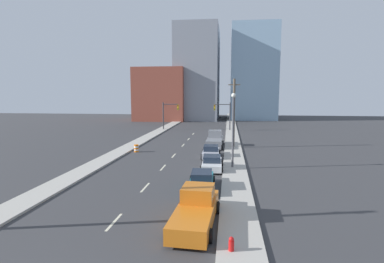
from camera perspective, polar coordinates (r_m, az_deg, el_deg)
The scene contains 23 objects.
sidewalk_left at distance 62.14m, azimuth -5.74°, elevation 0.37°, with size 2.28×105.68×0.17m.
sidewalk_right at distance 60.63m, azimuth 7.56°, elevation 0.17°, with size 2.28×105.68×0.17m.
lane_stripe_at_8m at distance 18.62m, azimuth -14.62°, elevation -16.33°, with size 0.16×2.40×0.01m, color beige.
lane_stripe_at_15m at distance 24.41m, azimuth -8.91°, elevation -10.47°, with size 0.16×2.40×0.01m, color beige.
lane_stripe_at_22m at distance 30.51m, azimuth -5.54°, elevation -6.84°, with size 0.16×2.40×0.01m, color beige.
lane_stripe_at_27m at distance 36.20m, azimuth -3.50°, elevation -4.60°, with size 0.16×2.40×0.01m, color beige.
lane_stripe_at_35m at distance 43.41m, azimuth -1.71°, elevation -2.62°, with size 0.16×2.40×0.01m, color beige.
lane_stripe_at_41m at distance 49.32m, azimuth -0.65°, elevation -1.44°, with size 0.16×2.40×0.01m, color beige.
lane_stripe_at_48m at distance 55.83m, azimuth 0.25°, elevation -0.44°, with size 0.16×2.40×0.01m, color beige.
building_brick_left at distance 87.85m, azimuth -5.55°, elevation 7.04°, with size 14.00×16.00×14.56m.
building_office_center at distance 90.43m, azimuth 1.21°, elevation 10.87°, with size 12.00×20.00×26.56m.
building_glass_right at distance 94.24m, azimuth 11.44°, elevation 10.71°, with size 13.00×20.00×26.99m.
traffic_signal_left at distance 61.89m, azimuth -4.63°, elevation 3.67°, with size 3.38×0.35×5.71m.
traffic_signal_right at distance 60.63m, azimuth 6.34°, elevation 3.57°, with size 3.38×0.35×5.71m.
utility_pole_right_mid at distance 41.30m, azimuth 7.97°, elevation 3.56°, with size 1.60×0.32×9.42m.
traffic_barrel at distance 38.94m, azimuth -10.55°, elevation -3.17°, with size 0.56×0.56×0.95m.
street_lamp at distance 29.47m, azimuth 7.84°, elevation 1.26°, with size 0.44×0.44×7.45m.
fire_hydrant at distance 14.86m, azimuth 7.49°, elevation -20.73°, with size 0.26×0.26×0.84m.
pickup_truck_orange at distance 17.64m, azimuth 0.76°, elevation -14.63°, with size 2.59×6.29×1.96m.
sedan_teal at distance 23.62m, azimuth 1.86°, elevation -9.37°, with size 2.24×4.81×1.39m.
sedan_white at distance 29.62m, azimuth 3.83°, elevation -6.00°, with size 2.25×4.50×1.36m.
sedan_silver at distance 35.22m, azimuth 3.63°, elevation -3.87°, with size 2.24×4.43×1.39m.
pickup_truck_gray at distance 42.28m, azimuth 4.35°, elevation -1.68°, with size 2.42×6.28×2.24m.
Camera 1 is at (6.48, -7.35, 7.34)m, focal length 28.00 mm.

